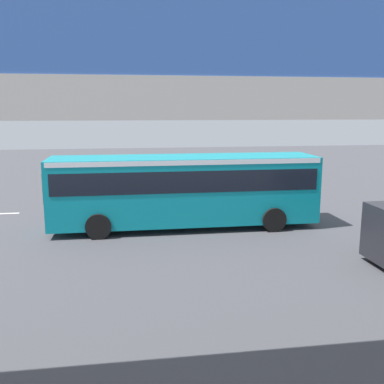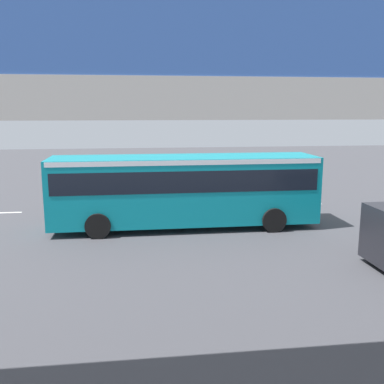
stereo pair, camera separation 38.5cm
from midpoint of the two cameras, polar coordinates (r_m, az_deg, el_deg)
The scene contains 8 objects.
ground at distance 20.11m, azimuth -4.34°, elevation -4.17°, with size 80.00×80.00×0.00m, color #424247.
city_bus at distance 19.14m, azimuth -1.57°, elevation 0.87°, with size 11.54×2.85×3.15m.
traffic_sign at distance 22.29m, azimuth -11.76°, elevation 2.07°, with size 0.08×0.60×2.80m.
lane_dash_leftmost at distance 25.01m, azimuth 13.68°, elevation -1.47°, with size 2.00×0.20×0.01m, color silver.
lane_dash_left at distance 23.79m, azimuth 4.72°, elevation -1.82°, with size 2.00×0.20×0.01m, color silver.
lane_dash_centre at distance 23.22m, azimuth -4.94°, elevation -2.14°, with size 2.00×0.20×0.01m, color silver.
lane_dash_right at distance 23.32m, azimuth -14.80°, elevation -2.41°, with size 2.00×0.20×0.01m, color silver.
pedestrian_overpass at distance 6.55m, azimuth 3.76°, elevation 8.43°, with size 27.37×2.60×6.64m.
Camera 1 is at (1.59, 19.35, 5.17)m, focal length 40.96 mm.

